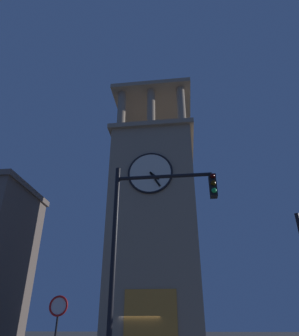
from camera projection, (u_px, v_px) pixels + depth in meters
clocktower at (156, 232)px, 24.69m from camera, size 6.95×9.29×24.07m
traffic_signal_near at (145, 235)px, 9.10m from camera, size 3.29×0.41×6.74m
no_horn_sign at (58, 313)px, 11.92m from camera, size 0.78×0.14×3.09m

